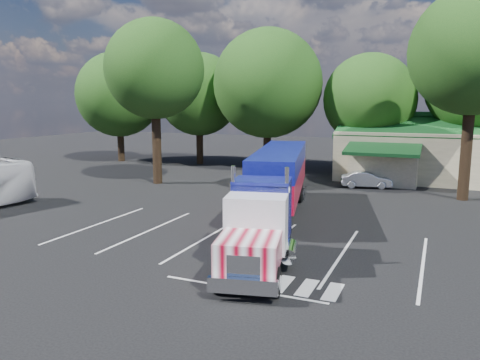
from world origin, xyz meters
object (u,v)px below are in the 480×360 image
at_px(silver_sedan, 366,180).
at_px(semi_truck, 276,183).
at_px(bicycle, 304,191).
at_px(woman, 277,228).

bearing_deg(silver_sedan, semi_truck, 153.11).
relative_size(semi_truck, bicycle, 9.95).
distance_m(woman, bicycle, 10.90).
relative_size(woman, bicycle, 0.90).
bearing_deg(semi_truck, woman, -83.03).
bearing_deg(semi_truck, silver_sedan, 64.34).
distance_m(woman, silver_sedan, 16.57).
xyz_separation_m(woman, bicycle, (-1.74, 10.75, -0.35)).
height_order(semi_truck, bicycle, semi_truck).
distance_m(bicycle, silver_sedan, 6.58).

